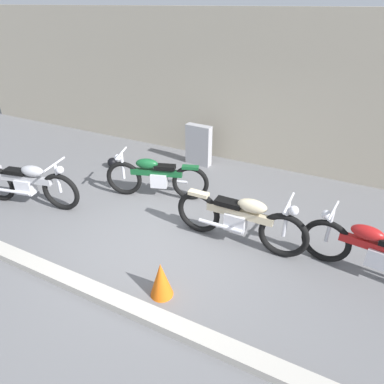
# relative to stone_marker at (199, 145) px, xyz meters

# --- Properties ---
(ground_plane) EXTENTS (40.00, 40.00, 0.00)m
(ground_plane) POSITION_rel_stone_marker_xyz_m (0.83, -3.13, -0.50)
(ground_plane) COLOR slate
(building_wall) EXTENTS (18.00, 0.30, 3.45)m
(building_wall) POSITION_rel_stone_marker_xyz_m (0.83, 0.76, 1.23)
(building_wall) COLOR #B2A893
(building_wall) RESTS_ON ground_plane
(curb_strip) EXTENTS (18.00, 0.24, 0.12)m
(curb_strip) POSITION_rel_stone_marker_xyz_m (0.83, -4.51, -0.44)
(curb_strip) COLOR #B7B2A8
(curb_strip) RESTS_ON ground_plane
(stone_marker) EXTENTS (0.64, 0.23, 0.99)m
(stone_marker) POSITION_rel_stone_marker_xyz_m (0.00, 0.00, 0.00)
(stone_marker) COLOR #9E9EA3
(stone_marker) RESTS_ON ground_plane
(helmet) EXTENTS (0.25, 0.25, 0.25)m
(helmet) POSITION_rel_stone_marker_xyz_m (-1.78, -1.12, -0.37)
(helmet) COLOR black
(helmet) RESTS_ON ground_plane
(traffic_cone) EXTENTS (0.32, 0.32, 0.55)m
(traffic_cone) POSITION_rel_stone_marker_xyz_m (1.40, -4.08, -0.22)
(traffic_cone) COLOR orange
(traffic_cone) RESTS_ON ground_plane
(motorcycle_cream) EXTENTS (2.24, 0.63, 1.01)m
(motorcycle_cream) POSITION_rel_stone_marker_xyz_m (1.96, -2.53, -0.01)
(motorcycle_cream) COLOR black
(motorcycle_cream) RESTS_ON ground_plane
(motorcycle_red) EXTENTS (2.09, 0.58, 0.94)m
(motorcycle_red) POSITION_rel_stone_marker_xyz_m (3.94, -2.42, -0.04)
(motorcycle_red) COLOR black
(motorcycle_red) RESTS_ON ground_plane
(motorcycle_green) EXTENTS (2.05, 0.88, 0.95)m
(motorcycle_green) POSITION_rel_stone_marker_xyz_m (-0.07, -1.84, -0.04)
(motorcycle_green) COLOR black
(motorcycle_green) RESTS_ON ground_plane
(motorcycle_silver) EXTENTS (2.17, 0.75, 0.99)m
(motorcycle_silver) POSITION_rel_stone_marker_xyz_m (-2.11, -3.22, -0.02)
(motorcycle_silver) COLOR black
(motorcycle_silver) RESTS_ON ground_plane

